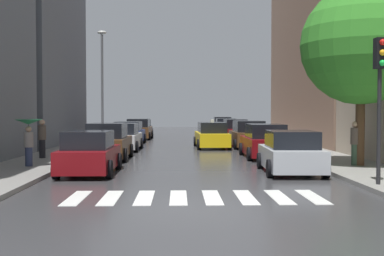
{
  "coord_description": "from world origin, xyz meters",
  "views": [
    {
      "loc": [
        -0.44,
        -11.12,
        2.29
      ],
      "look_at": [
        0.42,
        19.39,
        1.25
      ],
      "focal_mm": 44.51,
      "sensor_mm": 36.0,
      "label": 1
    }
  ],
  "objects_px": {
    "parked_car_right_fourth": "(235,131)",
    "pedestrian_by_kerb": "(42,138)",
    "parked_car_right_nearest": "(291,153)",
    "lamp_post_left": "(102,79)",
    "parked_car_left_sixth": "(142,128)",
    "parked_car_left_fourth": "(129,133)",
    "traffic_light_right_corner": "(380,78)",
    "parked_car_left_fifth": "(139,130)",
    "street_tree_right": "(361,45)",
    "parked_car_right_fifth": "(226,129)",
    "parked_car_left_second": "(108,142)",
    "parked_car_right_sixth": "(222,126)",
    "taxi_midroad": "(212,136)",
    "parked_car_right_second": "(265,142)",
    "pedestrian_foreground": "(355,142)",
    "parked_car_right_third": "(248,135)",
    "pedestrian_near_tree": "(29,131)",
    "parked_car_left_third": "(123,137)",
    "parked_car_left_nearest": "(89,154)"
  },
  "relations": [
    {
      "from": "parked_car_left_fifth",
      "to": "street_tree_right",
      "type": "relative_size",
      "value": 0.66
    },
    {
      "from": "parked_car_right_nearest",
      "to": "pedestrian_by_kerb",
      "type": "height_order",
      "value": "pedestrian_by_kerb"
    },
    {
      "from": "parked_car_right_nearest",
      "to": "lamp_post_left",
      "type": "bearing_deg",
      "value": 35.17
    },
    {
      "from": "taxi_midroad",
      "to": "traffic_light_right_corner",
      "type": "xyz_separation_m",
      "value": [
        3.79,
        -16.24,
        2.52
      ]
    },
    {
      "from": "parked_car_right_fourth",
      "to": "traffic_light_right_corner",
      "type": "bearing_deg",
      "value": -176.58
    },
    {
      "from": "taxi_midroad",
      "to": "traffic_light_right_corner",
      "type": "relative_size",
      "value": 1.1
    },
    {
      "from": "parked_car_right_sixth",
      "to": "street_tree_right",
      "type": "bearing_deg",
      "value": -172.59
    },
    {
      "from": "parked_car_left_fifth",
      "to": "pedestrian_foreground",
      "type": "height_order",
      "value": "pedestrian_foreground"
    },
    {
      "from": "parked_car_left_third",
      "to": "pedestrian_foreground",
      "type": "height_order",
      "value": "pedestrian_foreground"
    },
    {
      "from": "parked_car_right_third",
      "to": "parked_car_right_sixth",
      "type": "height_order",
      "value": "parked_car_right_sixth"
    },
    {
      "from": "street_tree_right",
      "to": "parked_car_right_fifth",
      "type": "bearing_deg",
      "value": 97.64
    },
    {
      "from": "parked_car_left_fifth",
      "to": "pedestrian_by_kerb",
      "type": "bearing_deg",
      "value": 171.15
    },
    {
      "from": "parked_car_left_nearest",
      "to": "parked_car_left_fourth",
      "type": "relative_size",
      "value": 0.9
    },
    {
      "from": "traffic_light_right_corner",
      "to": "pedestrian_by_kerb",
      "type": "bearing_deg",
      "value": 145.51
    },
    {
      "from": "parked_car_right_fourth",
      "to": "parked_car_left_fourth",
      "type": "bearing_deg",
      "value": 106.6
    },
    {
      "from": "parked_car_left_third",
      "to": "pedestrian_foreground",
      "type": "bearing_deg",
      "value": -131.63
    },
    {
      "from": "parked_car_right_second",
      "to": "parked_car_right_sixth",
      "type": "xyz_separation_m",
      "value": [
        0.11,
        24.16,
        0.03
      ]
    },
    {
      "from": "parked_car_left_fourth",
      "to": "street_tree_right",
      "type": "relative_size",
      "value": 0.64
    },
    {
      "from": "parked_car_left_fourth",
      "to": "traffic_light_right_corner",
      "type": "bearing_deg",
      "value": -153.74
    },
    {
      "from": "lamp_post_left",
      "to": "parked_car_right_fifth",
      "type": "bearing_deg",
      "value": 46.54
    },
    {
      "from": "parked_car_left_second",
      "to": "parked_car_right_fifth",
      "type": "relative_size",
      "value": 0.95
    },
    {
      "from": "pedestrian_by_kerb",
      "to": "street_tree_right",
      "type": "relative_size",
      "value": 0.25
    },
    {
      "from": "parked_car_right_nearest",
      "to": "pedestrian_foreground",
      "type": "distance_m",
      "value": 3.13
    },
    {
      "from": "traffic_light_right_corner",
      "to": "parked_car_left_third",
      "type": "bearing_deg",
      "value": 122.32
    },
    {
      "from": "parked_car_right_fourth",
      "to": "pedestrian_by_kerb",
      "type": "relative_size",
      "value": 2.52
    },
    {
      "from": "pedestrian_by_kerb",
      "to": "pedestrian_near_tree",
      "type": "bearing_deg",
      "value": -159.29
    },
    {
      "from": "parked_car_right_fourth",
      "to": "parked_car_right_sixth",
      "type": "bearing_deg",
      "value": -0.9
    },
    {
      "from": "parked_car_left_fourth",
      "to": "traffic_light_right_corner",
      "type": "distance_m",
      "value": 22.36
    },
    {
      "from": "taxi_midroad",
      "to": "pedestrian_near_tree",
      "type": "distance_m",
      "value": 13.78
    },
    {
      "from": "parked_car_left_second",
      "to": "street_tree_right",
      "type": "relative_size",
      "value": 0.59
    },
    {
      "from": "parked_car_right_fourth",
      "to": "parked_car_left_sixth",
      "type": "bearing_deg",
      "value": 38.9
    },
    {
      "from": "parked_car_left_second",
      "to": "traffic_light_right_corner",
      "type": "height_order",
      "value": "traffic_light_right_corner"
    },
    {
      "from": "parked_car_left_fifth",
      "to": "pedestrian_near_tree",
      "type": "relative_size",
      "value": 2.56
    },
    {
      "from": "parked_car_right_fourth",
      "to": "parked_car_right_fifth",
      "type": "xyz_separation_m",
      "value": [
        -0.17,
        5.45,
        -0.01
      ]
    },
    {
      "from": "parked_car_left_nearest",
      "to": "street_tree_right",
      "type": "height_order",
      "value": "street_tree_right"
    },
    {
      "from": "pedestrian_by_kerb",
      "to": "lamp_post_left",
      "type": "height_order",
      "value": "lamp_post_left"
    },
    {
      "from": "traffic_light_right_corner",
      "to": "parked_car_left_fifth",
      "type": "bearing_deg",
      "value": 109.38
    },
    {
      "from": "parked_car_right_third",
      "to": "parked_car_left_fourth",
      "type": "bearing_deg",
      "value": 63.53
    },
    {
      "from": "traffic_light_right_corner",
      "to": "lamp_post_left",
      "type": "xyz_separation_m",
      "value": [
        -11.0,
        18.22,
        1.18
      ]
    },
    {
      "from": "parked_car_left_second",
      "to": "traffic_light_right_corner",
      "type": "relative_size",
      "value": 0.99
    },
    {
      "from": "parked_car_right_second",
      "to": "lamp_post_left",
      "type": "xyz_separation_m",
      "value": [
        -9.38,
        8.58,
        3.67
      ]
    },
    {
      "from": "parked_car_right_second",
      "to": "pedestrian_foreground",
      "type": "relative_size",
      "value": 2.54
    },
    {
      "from": "parked_car_right_sixth",
      "to": "lamp_post_left",
      "type": "height_order",
      "value": "lamp_post_left"
    },
    {
      "from": "parked_car_right_sixth",
      "to": "traffic_light_right_corner",
      "type": "xyz_separation_m",
      "value": [
        1.51,
        -33.81,
        2.46
      ]
    },
    {
      "from": "parked_car_right_sixth",
      "to": "taxi_midroad",
      "type": "xyz_separation_m",
      "value": [
        -2.28,
        -17.57,
        -0.06
      ]
    },
    {
      "from": "parked_car_right_third",
      "to": "parked_car_right_fourth",
      "type": "distance_m",
      "value": 6.27
    },
    {
      "from": "parked_car_right_nearest",
      "to": "parked_car_right_third",
      "type": "height_order",
      "value": "parked_car_right_third"
    },
    {
      "from": "pedestrian_by_kerb",
      "to": "parked_car_right_nearest",
      "type": "bearing_deg",
      "value": -100.14
    },
    {
      "from": "parked_car_right_third",
      "to": "pedestrian_foreground",
      "type": "distance_m",
      "value": 11.58
    },
    {
      "from": "parked_car_left_fifth",
      "to": "parked_car_right_sixth",
      "type": "relative_size",
      "value": 1.14
    }
  ]
}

